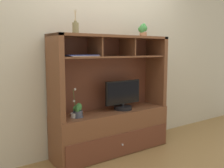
% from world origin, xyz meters
% --- Properties ---
extents(floor_plane, '(6.00, 6.00, 0.02)m').
position_xyz_m(floor_plane, '(0.00, 0.00, -0.01)').
color(floor_plane, olive).
rests_on(floor_plane, ground).
extents(back_wall, '(6.00, 0.02, 2.80)m').
position_xyz_m(back_wall, '(0.00, 0.24, 1.40)').
color(back_wall, beige).
rests_on(back_wall, ground).
extents(media_console, '(1.56, 0.45, 1.48)m').
position_xyz_m(media_console, '(0.00, 0.01, 0.46)').
color(media_console, brown).
rests_on(media_console, ground).
extents(tv_monitor, '(0.52, 0.23, 0.38)m').
position_xyz_m(tv_monitor, '(0.15, -0.03, 0.70)').
color(tv_monitor, black).
rests_on(tv_monitor, media_console).
extents(potted_orchid, '(0.11, 0.11, 0.34)m').
position_xyz_m(potted_orchid, '(-0.53, -0.02, 0.58)').
color(potted_orchid, silver).
rests_on(potted_orchid, media_console).
extents(potted_fern, '(0.13, 0.13, 0.17)m').
position_xyz_m(potted_fern, '(-0.50, -0.04, 0.61)').
color(potted_fern, '#444A59').
rests_on(potted_fern, media_console).
extents(magazine_stack_left, '(0.39, 0.27, 0.02)m').
position_xyz_m(magazine_stack_left, '(-0.46, -0.05, 1.24)').
color(magazine_stack_left, gray).
rests_on(magazine_stack_left, media_console).
extents(diffuser_bottle, '(0.07, 0.07, 0.26)m').
position_xyz_m(diffuser_bottle, '(-0.51, -0.03, 1.54)').
color(diffuser_bottle, olive).
rests_on(diffuser_bottle, media_console).
extents(potted_succulent, '(0.12, 0.12, 0.18)m').
position_xyz_m(potted_succulent, '(0.50, 0.00, 1.57)').
color(potted_succulent, '#B47851').
rests_on(potted_succulent, media_console).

